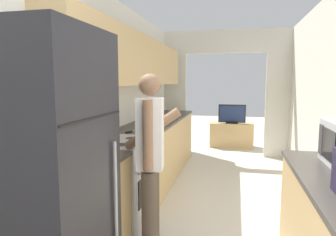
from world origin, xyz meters
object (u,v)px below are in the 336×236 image
tv_cabinet (231,135)px  knife (131,131)px  person (150,162)px  range_oven (117,184)px  television (232,114)px  refrigerator (43,182)px

tv_cabinet → knife: size_ratio=2.98×
person → tv_cabinet: bearing=-16.1°
range_oven → tv_cabinet: size_ratio=1.09×
range_oven → tv_cabinet: 4.31m
tv_cabinet → knife: (-1.10, -3.66, 0.64)m
range_oven → television: 4.28m
person → television: 4.59m
tv_cabinet → refrigerator: bearing=-100.8°
refrigerator → range_oven: size_ratio=1.71×
person → tv_cabinet: 4.66m
refrigerator → person: refrigerator is taller
tv_cabinet → television: 0.49m
range_oven → knife: size_ratio=3.26×
refrigerator → tv_cabinet: bearing=79.2°
refrigerator → television: 5.45m
refrigerator → tv_cabinet: (1.03, 5.39, -0.63)m
range_oven → knife: 0.69m
range_oven → television: range_oven is taller
refrigerator → tv_cabinet: 5.53m
tv_cabinet → knife: knife is taller
knife → person: bearing=-41.4°
person → knife: (-0.51, 0.93, 0.09)m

